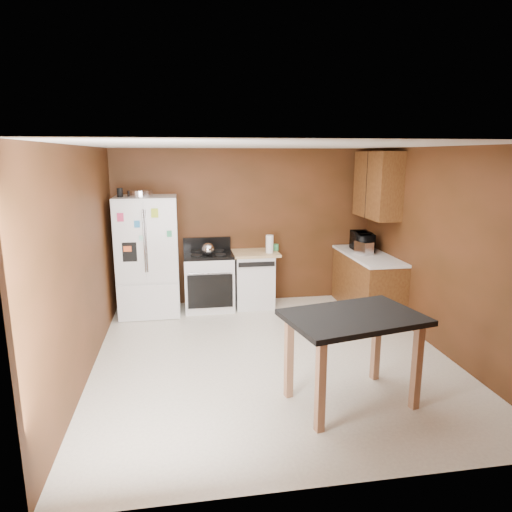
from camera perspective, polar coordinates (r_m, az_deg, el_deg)
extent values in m
plane|color=white|center=(5.68, 2.01, -12.44)|extent=(4.50, 4.50, 0.00)
plane|color=white|center=(5.15, 2.23, 13.65)|extent=(4.50, 4.50, 0.00)
plane|color=#582C17|center=(7.46, -1.29, 3.68)|extent=(4.20, 0.00, 4.20)
plane|color=#582C17|center=(3.19, 10.16, -8.78)|extent=(4.20, 0.00, 4.20)
plane|color=#582C17|center=(5.29, -20.80, -0.84)|extent=(0.00, 4.50, 4.50)
plane|color=#582C17|center=(6.05, 22.03, 0.66)|extent=(0.00, 4.50, 4.50)
cylinder|color=silver|center=(6.95, -14.32, 7.60)|extent=(0.37, 0.37, 0.09)
cylinder|color=black|center=(6.94, -16.65, 7.60)|extent=(0.08, 0.08, 0.13)
sphere|color=silver|center=(6.97, -6.02, 0.86)|extent=(0.19, 0.19, 0.19)
cylinder|color=white|center=(7.15, 1.71, 1.50)|extent=(0.14, 0.14, 0.28)
cylinder|color=#43AF68|center=(7.35, 2.47, 1.10)|extent=(0.11, 0.11, 0.10)
cube|color=silver|center=(7.21, 13.34, 1.00)|extent=(0.24, 0.31, 0.20)
imported|color=black|center=(7.48, 13.15, 1.70)|extent=(0.36, 0.50, 0.27)
cube|color=white|center=(7.10, -13.32, 0.02)|extent=(0.90, 0.75, 1.80)
cube|color=white|center=(6.69, -15.58, 1.58)|extent=(0.43, 0.02, 1.20)
cube|color=white|center=(6.66, -11.73, 1.73)|extent=(0.43, 0.02, 1.20)
cube|color=white|center=(6.89, -13.27, -5.71)|extent=(0.88, 0.02, 0.54)
cube|color=black|center=(6.71, -15.52, 0.48)|extent=(0.20, 0.01, 0.28)
cylinder|color=silver|center=(6.64, -13.81, 1.78)|extent=(0.02, 0.02, 0.90)
cylinder|color=silver|center=(6.64, -13.55, 1.79)|extent=(0.02, 0.02, 0.90)
cube|color=#DB3365|center=(6.62, -16.60, 4.65)|extent=(0.09, 0.00, 0.12)
cube|color=#328ED6|center=(6.61, -14.66, 3.88)|extent=(0.08, 0.00, 0.10)
cube|color=#C5E730|center=(6.57, -12.55, 5.26)|extent=(0.10, 0.00, 0.13)
cube|color=#3BA572|center=(6.61, -10.78, 2.75)|extent=(0.07, 0.00, 0.09)
cube|color=#FD602A|center=(6.69, -15.77, 0.86)|extent=(0.11, 0.00, 0.08)
cube|color=#A0F0DD|center=(6.64, -14.13, 2.19)|extent=(0.07, 0.00, 0.07)
cube|color=white|center=(7.26, -5.91, -3.31)|extent=(0.76, 0.65, 0.85)
cube|color=black|center=(7.15, -5.99, 0.17)|extent=(0.76, 0.65, 0.05)
cube|color=black|center=(7.41, -6.15, 1.59)|extent=(0.76, 0.06, 0.20)
cube|color=black|center=(6.95, -5.74, -4.41)|extent=(0.68, 0.02, 0.52)
cylinder|color=silver|center=(6.86, -5.78, -2.12)|extent=(0.62, 0.02, 0.02)
cylinder|color=black|center=(7.29, -7.49, 0.61)|extent=(0.17, 0.17, 0.02)
cylinder|color=black|center=(7.31, -4.67, 0.71)|extent=(0.17, 0.17, 0.02)
cylinder|color=black|center=(6.98, -7.40, 0.08)|extent=(0.17, 0.17, 0.02)
cylinder|color=black|center=(7.00, -4.45, 0.18)|extent=(0.17, 0.17, 0.02)
cube|color=white|center=(7.36, -0.31, -3.02)|extent=(0.60, 0.60, 0.85)
cube|color=black|center=(6.97, 0.08, -1.05)|extent=(0.56, 0.02, 0.07)
cube|color=tan|center=(7.25, -0.32, 0.37)|extent=(0.78, 0.62, 0.04)
cube|color=brown|center=(7.35, 13.70, -3.35)|extent=(0.60, 1.55, 0.86)
cube|color=white|center=(7.25, 13.88, 0.07)|extent=(0.63, 1.58, 0.04)
cube|color=brown|center=(7.24, 14.94, 8.57)|extent=(0.35, 1.05, 1.00)
cube|color=black|center=(7.17, 13.62, 8.61)|extent=(0.01, 0.01, 1.00)
cube|color=black|center=(4.48, 12.09, -7.51)|extent=(1.42, 1.09, 0.05)
cube|color=#A3714F|center=(4.66, 4.14, -12.19)|extent=(0.09, 0.09, 0.91)
cube|color=#A3714F|center=(5.16, 14.81, -10.07)|extent=(0.09, 0.09, 0.91)
cube|color=#A3714F|center=(4.15, 8.07, -15.56)|extent=(0.09, 0.09, 0.91)
cube|color=#A3714F|center=(4.70, 19.48, -12.66)|extent=(0.09, 0.09, 0.91)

